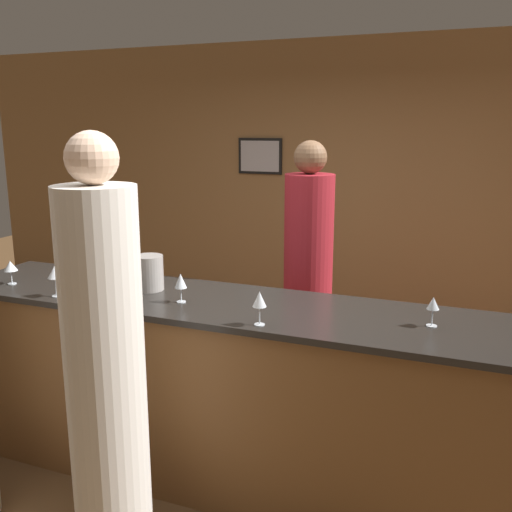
{
  "coord_description": "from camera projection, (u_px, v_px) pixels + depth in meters",
  "views": [
    {
      "loc": [
        1.19,
        -2.73,
        2.04
      ],
      "look_at": [
        0.07,
        0.1,
        1.34
      ],
      "focal_mm": 40.0,
      "sensor_mm": 36.0,
      "label": 1
    }
  ],
  "objects": [
    {
      "name": "bar_counter",
      "position": [
        238.0,
        394.0,
        3.24
      ],
      "size": [
        3.56,
        0.73,
        1.09
      ],
      "color": "brown",
      "rests_on": "ground_plane"
    },
    {
      "name": "ice_bucket",
      "position": [
        149.0,
        273.0,
        3.35
      ],
      "size": [
        0.17,
        0.17,
        0.21
      ],
      "color": "#9E9993",
      "rests_on": "bar_counter"
    },
    {
      "name": "wine_glass_2",
      "position": [
        181.0,
        282.0,
        3.11
      ],
      "size": [
        0.07,
        0.07,
        0.16
      ],
      "color": "silver",
      "rests_on": "bar_counter"
    },
    {
      "name": "bartender",
      "position": [
        307.0,
        299.0,
        3.77
      ],
      "size": [
        0.32,
        0.32,
        1.95
      ],
      "rotation": [
        0.0,
        0.0,
        3.14
      ],
      "color": "maroon",
      "rests_on": "ground_plane"
    },
    {
      "name": "ground_plane",
      "position": [
        238.0,
        479.0,
        3.36
      ],
      "size": [
        14.0,
        14.0,
        0.0
      ],
      "primitive_type": "plane",
      "color": "brown"
    },
    {
      "name": "wine_glass_0",
      "position": [
        259.0,
        300.0,
        2.75
      ],
      "size": [
        0.07,
        0.07,
        0.17
      ],
      "color": "silver",
      "rests_on": "bar_counter"
    },
    {
      "name": "wine_glass_1",
      "position": [
        55.0,
        273.0,
        3.21
      ],
      "size": [
        0.08,
        0.08,
        0.18
      ],
      "color": "silver",
      "rests_on": "bar_counter"
    },
    {
      "name": "back_wall",
      "position": [
        342.0,
        196.0,
        5.28
      ],
      "size": [
        8.0,
        0.08,
        2.8
      ],
      "color": "#A37547",
      "rests_on": "ground_plane"
    },
    {
      "name": "wine_glass_4",
      "position": [
        10.0,
        266.0,
        3.47
      ],
      "size": [
        0.08,
        0.08,
        0.15
      ],
      "color": "silver",
      "rests_on": "bar_counter"
    },
    {
      "name": "wine_glass_3",
      "position": [
        433.0,
        305.0,
        2.74
      ],
      "size": [
        0.06,
        0.06,
        0.15
      ],
      "color": "silver",
      "rests_on": "bar_counter"
    },
    {
      "name": "wine_bottle_0",
      "position": [
        124.0,
        261.0,
        3.54
      ],
      "size": [
        0.08,
        0.08,
        0.32
      ],
      "color": "#19381E",
      "rests_on": "bar_counter"
    },
    {
      "name": "guest_1",
      "position": [
        106.0,
        377.0,
        2.53
      ],
      "size": [
        0.35,
        0.35,
        2.02
      ],
      "color": "silver",
      "rests_on": "ground_plane"
    }
  ]
}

